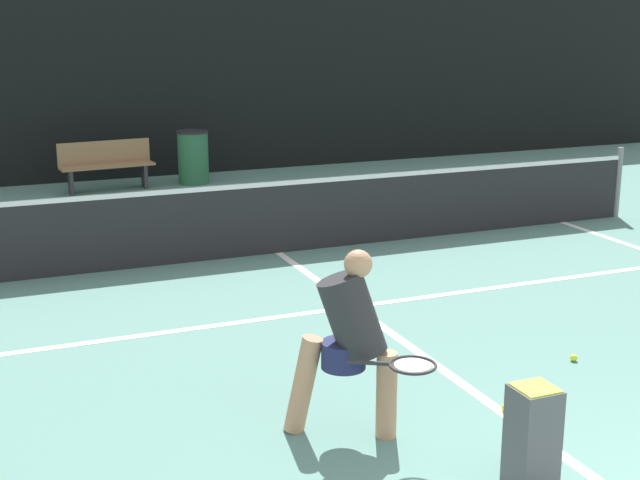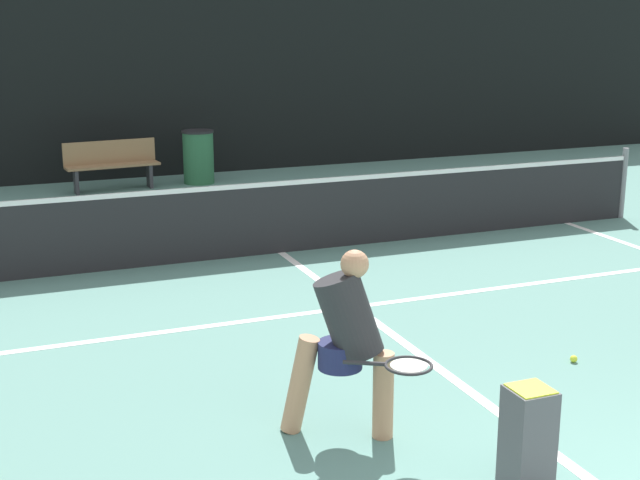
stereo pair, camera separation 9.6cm
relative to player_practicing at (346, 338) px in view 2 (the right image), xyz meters
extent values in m
cube|color=white|center=(1.27, 2.67, -0.76)|extent=(8.25, 0.10, 0.01)
cube|color=white|center=(1.27, 1.71, -0.76)|extent=(0.10, 6.67, 0.01)
cylinder|color=slate|center=(6.77, 5.05, -0.23)|extent=(0.09, 0.09, 1.07)
cube|color=#232326|center=(1.27, 5.05, -0.29)|extent=(11.00, 0.02, 0.95)
cube|color=white|center=(1.27, 5.05, 0.16)|extent=(11.00, 0.03, 0.06)
cube|color=black|center=(1.27, 11.19, 1.05)|extent=(24.00, 0.06, 3.61)
cylinder|color=tan|center=(0.24, -0.13, -0.43)|extent=(0.16, 0.16, 0.66)
cylinder|color=tan|center=(-0.30, 0.18, -0.38)|extent=(0.34, 0.29, 0.77)
cylinder|color=#1E234C|center=(-0.04, 0.03, -0.13)|extent=(0.33, 0.33, 0.20)
cylinder|color=#262628|center=(0.02, 0.00, 0.17)|extent=(0.52, 0.44, 0.72)
sphere|color=tan|center=(0.05, -0.02, 0.56)|extent=(0.20, 0.20, 0.20)
cylinder|color=#262628|center=(0.01, -0.29, -0.08)|extent=(0.27, 0.18, 0.03)
torus|color=#262628|center=(0.28, -0.45, -0.08)|extent=(0.47, 0.47, 0.02)
cylinder|color=beige|center=(0.28, -0.45, -0.08)|extent=(0.36, 0.36, 0.01)
sphere|color=#D1E033|center=(2.46, 0.53, -0.73)|extent=(0.07, 0.07, 0.07)
sphere|color=#D1E033|center=(1.30, -0.12, -0.73)|extent=(0.07, 0.07, 0.07)
cube|color=#4C4C51|center=(0.81, -1.14, -0.41)|extent=(0.28, 0.28, 0.70)
cube|color=#D1E033|center=(0.81, -1.14, -0.08)|extent=(0.25, 0.25, 0.06)
cube|color=olive|center=(-0.08, 10.07, -0.32)|extent=(1.65, 0.50, 0.04)
cube|color=olive|center=(-0.10, 10.25, -0.11)|extent=(1.62, 0.18, 0.42)
cube|color=#333338|center=(-0.73, 10.01, -0.54)|extent=(0.06, 0.32, 0.44)
cube|color=#333338|center=(0.56, 10.13, -0.54)|extent=(0.06, 0.32, 0.44)
cylinder|color=#28603D|center=(1.48, 10.19, -0.30)|extent=(0.55, 0.55, 0.93)
cylinder|color=black|center=(1.48, 10.19, 0.18)|extent=(0.58, 0.58, 0.04)
cube|color=navy|center=(0.85, 13.38, -0.32)|extent=(1.70, 4.42, 0.87)
cube|color=#1E2328|center=(0.85, 13.16, 0.40)|extent=(1.43, 2.65, 0.58)
cylinder|color=black|center=(1.62, 14.80, -0.46)|extent=(0.18, 0.60, 0.60)
cylinder|color=black|center=(1.62, 11.97, -0.46)|extent=(0.18, 0.60, 0.60)
cube|color=#B2ADA3|center=(1.27, 26.41, 2.17)|extent=(36.00, 2.40, 5.87)
camera|label=1|loc=(-2.52, -5.53, 2.31)|focal=50.00mm
camera|label=2|loc=(-2.43, -5.57, 2.31)|focal=50.00mm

